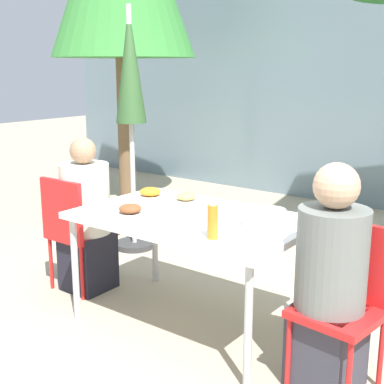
% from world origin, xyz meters
% --- Properties ---
extents(ground_plane, '(24.00, 24.00, 0.00)m').
position_xyz_m(ground_plane, '(0.00, 0.00, 0.00)').
color(ground_plane, tan).
extents(dining_table, '(1.44, 0.91, 0.73)m').
position_xyz_m(dining_table, '(0.00, 0.00, 0.68)').
color(dining_table, white).
rests_on(dining_table, ground).
extents(chair_left, '(0.41, 0.41, 0.86)m').
position_xyz_m(chair_left, '(-1.02, -0.09, 0.50)').
color(chair_left, red).
rests_on(chair_left, ground).
extents(person_left, '(0.36, 0.36, 1.15)m').
position_xyz_m(person_left, '(-0.97, -0.01, 0.53)').
color(person_left, black).
rests_on(person_left, ground).
extents(chair_right, '(0.45, 0.45, 0.86)m').
position_xyz_m(chair_right, '(1.03, -0.05, 0.50)').
color(chair_right, red).
rests_on(chair_right, ground).
extents(person_right, '(0.36, 0.36, 1.19)m').
position_xyz_m(person_right, '(0.97, -0.12, 0.56)').
color(person_right, '#383842').
rests_on(person_right, ground).
extents(closed_umbrella, '(0.36, 0.36, 2.15)m').
position_xyz_m(closed_umbrella, '(-1.34, 0.88, 1.50)').
color(closed_umbrella, '#333333').
rests_on(closed_umbrella, ground).
extents(plate_0, '(0.27, 0.27, 0.07)m').
position_xyz_m(plate_0, '(-0.51, 0.19, 0.76)').
color(plate_0, white).
rests_on(plate_0, dining_table).
extents(plate_1, '(0.24, 0.24, 0.07)m').
position_xyz_m(plate_1, '(-0.23, 0.24, 0.76)').
color(plate_1, white).
rests_on(plate_1, dining_table).
extents(plate_2, '(0.26, 0.26, 0.07)m').
position_xyz_m(plate_2, '(-0.31, -0.23, 0.76)').
color(plate_2, white).
rests_on(plate_2, dining_table).
extents(bottle, '(0.06, 0.06, 0.21)m').
position_xyz_m(bottle, '(0.37, -0.30, 0.83)').
color(bottle, '#B7751E').
rests_on(bottle, dining_table).
extents(drinking_cup, '(0.07, 0.07, 0.10)m').
position_xyz_m(drinking_cup, '(0.40, 0.02, 0.79)').
color(drinking_cup, silver).
rests_on(drinking_cup, dining_table).
extents(salad_bowl, '(0.17, 0.17, 0.05)m').
position_xyz_m(salad_bowl, '(0.42, 0.27, 0.76)').
color(salad_bowl, white).
rests_on(salad_bowl, dining_table).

